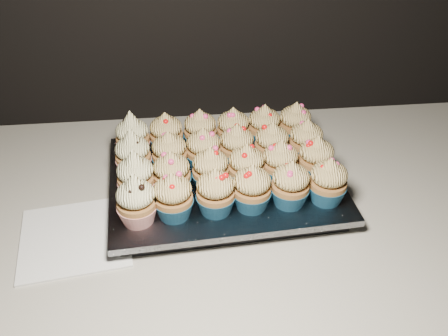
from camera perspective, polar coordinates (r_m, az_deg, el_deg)
name	(u,v)px	position (r m, az deg, el deg)	size (l,w,h in m)	color
worktop	(314,200)	(0.93, 10.25, -3.67)	(2.44, 0.64, 0.04)	beige
napkin	(75,237)	(0.85, -16.65, -7.59)	(0.17, 0.17, 0.00)	white
baking_tray	(224,185)	(0.90, 0.00, -2.01)	(0.37, 0.28, 0.02)	black
foil_lining	(224,178)	(0.89, 0.00, -1.15)	(0.40, 0.31, 0.01)	silver
cupcake_0	(136,201)	(0.78, -10.00, -3.72)	(0.06, 0.06, 0.10)	#A61C17
cupcake_1	(173,197)	(0.78, -5.83, -3.30)	(0.06, 0.06, 0.08)	navy
cupcake_2	(216,192)	(0.79, -0.97, -2.79)	(0.06, 0.06, 0.08)	navy
cupcake_3	(252,188)	(0.80, 3.21, -2.33)	(0.06, 0.06, 0.08)	navy
cupcake_4	(290,185)	(0.81, 7.60, -1.90)	(0.06, 0.06, 0.08)	navy
cupcake_5	(328,182)	(0.83, 11.82, -1.54)	(0.06, 0.06, 0.08)	navy
cupcake_6	(136,176)	(0.83, -10.05, -0.96)	(0.06, 0.06, 0.10)	#A61C17
cupcake_7	(172,174)	(0.83, -5.97, -0.72)	(0.06, 0.06, 0.08)	navy
cupcake_8	(210,170)	(0.84, -1.55, -0.21)	(0.06, 0.06, 0.08)	navy
cupcake_9	(246,167)	(0.84, 2.57, 0.13)	(0.06, 0.06, 0.08)	navy
cupcake_10	(280,163)	(0.86, 6.43, 0.60)	(0.06, 0.06, 0.08)	navy
cupcake_11	(316,159)	(0.88, 10.46, 1.06)	(0.06, 0.06, 0.08)	navy
cupcake_12	(133,155)	(0.88, -10.36, 1.52)	(0.06, 0.06, 0.10)	#A61C17
cupcake_13	(170,154)	(0.88, -6.24, 1.65)	(0.06, 0.06, 0.08)	navy
cupcake_14	(204,150)	(0.89, -2.36, 2.11)	(0.06, 0.06, 0.08)	navy
cupcake_15	(237,146)	(0.90, 1.46, 2.52)	(0.06, 0.06, 0.08)	navy
cupcake_16	(272,144)	(0.91, 5.47, 2.72)	(0.06, 0.06, 0.08)	navy
cupcake_17	(306,141)	(0.92, 9.34, 3.06)	(0.06, 0.06, 0.08)	navy
cupcake_18	(133,137)	(0.93, -10.40, 3.56)	(0.06, 0.06, 0.10)	#A61C17
cupcake_19	(166,134)	(0.94, -6.60, 3.86)	(0.06, 0.06, 0.08)	navy
cupcake_20	(200,131)	(0.94, -2.72, 4.28)	(0.06, 0.06, 0.08)	navy
cupcake_21	(233,129)	(0.95, 1.05, 4.49)	(0.06, 0.06, 0.08)	navy
cupcake_22	(264,126)	(0.96, 4.61, 4.81)	(0.06, 0.06, 0.08)	navy
cupcake_23	(295,123)	(0.97, 8.11, 5.07)	(0.06, 0.06, 0.08)	navy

